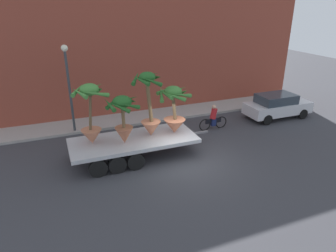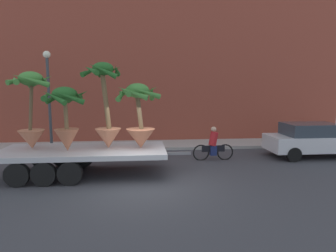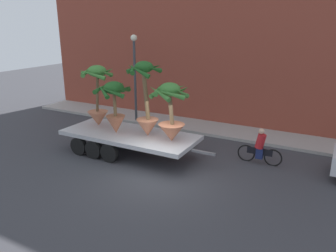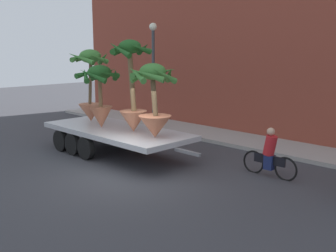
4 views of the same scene
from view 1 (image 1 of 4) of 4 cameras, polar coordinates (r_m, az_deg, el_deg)
ground_plane at (r=14.71m, az=3.08°, el=-6.37°), size 60.00×60.00×0.00m
sidewalk at (r=19.88m, az=-4.21°, el=1.75°), size 24.00×2.20×0.15m
building_facade at (r=20.38m, az=-6.09°, el=15.41°), size 24.00×1.20×9.25m
flatbed_trailer at (r=14.64m, az=-7.36°, el=-3.29°), size 7.01×2.54×0.98m
potted_palm_rear at (r=14.35m, az=-3.52°, el=3.43°), size 1.48×1.50×3.15m
potted_palm_middle at (r=13.97m, az=-14.31°, el=2.11°), size 1.62×1.65×2.82m
potted_palm_front at (r=14.74m, az=1.11°, el=2.85°), size 1.64×1.71×2.40m
potted_palm_extra at (r=13.75m, az=-8.42°, el=1.57°), size 1.61×1.66×2.28m
cyclist at (r=18.09m, az=8.51°, el=1.42°), size 1.84×0.35×1.54m
parked_car at (r=20.86m, az=19.78°, el=3.65°), size 4.30×1.82×1.58m
street_lamp at (r=17.43m, az=-18.21°, el=8.57°), size 0.36×0.36×4.83m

